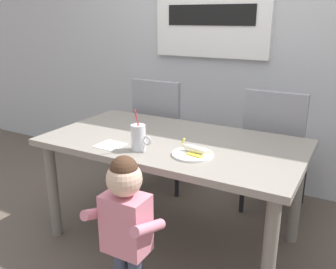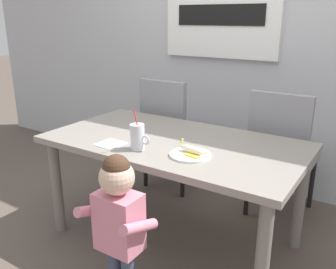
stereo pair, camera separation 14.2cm
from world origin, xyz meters
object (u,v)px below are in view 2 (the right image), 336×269
Objects in this scene: peeled_banana at (192,150)px; dining_table at (174,153)px; dining_chair_left at (170,128)px; snack_plate at (190,155)px; toddler_standing at (118,215)px; dining_chair_right at (281,148)px; milk_cup at (138,138)px; paper_napkin at (111,144)px.

dining_table is at bearing 142.67° from peeled_banana.
snack_plate is at bearing 128.55° from dining_chair_left.
dining_table is 0.67m from toddler_standing.
dining_chair_left and dining_chair_right have the same top height.
dining_chair_right is 1.37m from toddler_standing.
peeled_banana is at bearing 60.81° from snack_plate.
milk_cup is at bearing -164.49° from peeled_banana.
dining_chair_right is (0.93, 0.01, 0.00)m from dining_chair_left.
dining_chair_right is at bearing 72.26° from snack_plate.
toddler_standing is (-0.40, -1.31, -0.02)m from dining_chair_right.
milk_cup is 0.20m from paper_napkin.
paper_napkin is at bearing -174.33° from milk_cup.
snack_plate is 0.03m from peeled_banana.
dining_chair_right reaches higher than toddler_standing.
snack_plate is 1.31× the size of peeled_banana.
milk_cup reaches higher than snack_plate.
dining_chair_right is at bearing 58.00° from milk_cup.
milk_cup reaches higher than toddler_standing.
paper_napkin is at bearing -134.87° from dining_table.
dining_chair_right is at bearing 72.42° from peeled_banana.
dining_chair_right reaches higher than snack_plate.
dining_chair_left is (-0.44, 0.65, -0.08)m from dining_table.
snack_plate is at bearing 72.26° from dining_chair_right.
milk_cup reaches higher than paper_napkin.
dining_chair_right is at bearing 73.17° from toddler_standing.
milk_cup is 1.08× the size of snack_plate.
paper_napkin is (-0.19, -0.02, -0.06)m from milk_cup.
dining_table is 0.31m from milk_cup.
toddler_standing is at bearing -105.16° from snack_plate.
dining_table is 1.91× the size of toddler_standing.
milk_cup is 0.32m from peeled_banana.
dining_chair_left is 1.00m from milk_cup.
toddler_standing is at bearing -65.70° from milk_cup.
toddler_standing is 3.37× the size of milk_cup.
toddler_standing is at bearing -45.36° from paper_napkin.
snack_plate is at bearing 10.73° from paper_napkin.
snack_plate is at bearing 13.84° from milk_cup.
dining_table is at bearing 71.92° from milk_cup.
snack_plate reaches higher than dining_table.
toddler_standing is at bearing -81.88° from dining_table.
dining_table is 6.94× the size of snack_plate.
milk_cup is at bearing 58.00° from dining_chair_right.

